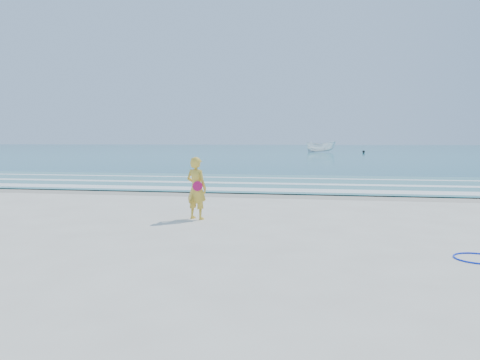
# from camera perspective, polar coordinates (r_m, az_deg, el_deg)

# --- Properties ---
(ground) EXTENTS (400.00, 400.00, 0.00)m
(ground) POSITION_cam_1_polar(r_m,az_deg,el_deg) (9.94, -5.33, -7.69)
(ground) COLOR silver
(ground) RESTS_ON ground
(wet_sand) EXTENTS (400.00, 2.40, 0.00)m
(wet_sand) POSITION_cam_1_polar(r_m,az_deg,el_deg) (18.65, 2.05, -1.76)
(wet_sand) COLOR #B2A893
(wet_sand) RESTS_ON ground
(ocean) EXTENTS (400.00, 190.00, 0.04)m
(ocean) POSITION_cam_1_polar(r_m,az_deg,el_deg) (114.39, 8.85, 3.76)
(ocean) COLOR #19727F
(ocean) RESTS_ON ground
(shallow) EXTENTS (400.00, 10.00, 0.01)m
(shallow) POSITION_cam_1_polar(r_m,az_deg,el_deg) (23.58, 3.76, -0.27)
(shallow) COLOR #59B7AD
(shallow) RESTS_ON ocean
(foam_near) EXTENTS (400.00, 1.40, 0.01)m
(foam_near) POSITION_cam_1_polar(r_m,az_deg,el_deg) (19.93, 2.58, -1.18)
(foam_near) COLOR white
(foam_near) RESTS_ON shallow
(foam_mid) EXTENTS (400.00, 0.90, 0.01)m
(foam_mid) POSITION_cam_1_polar(r_m,az_deg,el_deg) (22.79, 3.54, -0.42)
(foam_mid) COLOR white
(foam_mid) RESTS_ON shallow
(foam_far) EXTENTS (400.00, 0.60, 0.01)m
(foam_far) POSITION_cam_1_polar(r_m,az_deg,el_deg) (26.06, 4.38, 0.24)
(foam_far) COLOR white
(foam_far) RESTS_ON shallow
(hoop) EXTENTS (1.09, 1.09, 0.03)m
(hoop) POSITION_cam_1_polar(r_m,az_deg,el_deg) (9.65, 26.98, -8.49)
(hoop) COLOR #0C2DE8
(hoop) RESTS_ON ground
(boat) EXTENTS (5.44, 2.93, 1.99)m
(boat) POSITION_cam_1_polar(r_m,az_deg,el_deg) (82.23, 9.81, 4.04)
(boat) COLOR white
(boat) RESTS_ON ocean
(buoy) EXTENTS (0.44, 0.44, 0.44)m
(buoy) POSITION_cam_1_polar(r_m,az_deg,el_deg) (79.36, 14.84, 3.36)
(buoy) COLOR black
(buoy) RESTS_ON ocean
(woman) EXTENTS (0.73, 0.61, 1.71)m
(woman) POSITION_cam_1_polar(r_m,az_deg,el_deg) (12.80, -5.33, -0.99)
(woman) COLOR gold
(woman) RESTS_ON ground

